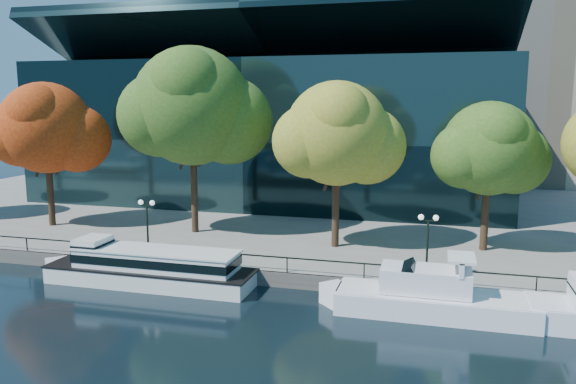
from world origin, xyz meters
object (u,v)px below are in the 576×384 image
(tree_2, at_px, (194,109))
(lamp_1, at_px, (147,215))
(tree_1, at_px, (47,130))
(tree_3, at_px, (339,136))
(cruiser_near, at_px, (426,296))
(tour_boat, at_px, (145,266))
(tree_4, at_px, (491,151))
(lamp_2, at_px, (428,231))

(tree_2, distance_m, lamp_1, 10.48)
(tree_1, distance_m, tree_3, 25.66)
(cruiser_near, height_order, lamp_1, lamp_1)
(tour_boat, distance_m, lamp_1, 4.43)
(tree_2, xyz_separation_m, tree_4, (23.09, 0.30, -2.90))
(lamp_2, bearing_deg, tree_2, 158.54)
(tree_3, bearing_deg, tree_1, 178.65)
(tree_3, distance_m, lamp_1, 15.01)
(tour_boat, relative_size, tree_2, 1.00)
(tree_2, height_order, tree_3, tree_2)
(tour_boat, relative_size, lamp_1, 3.82)
(tree_3, distance_m, tree_4, 11.04)
(tree_3, relative_size, tree_4, 1.14)
(tour_boat, height_order, lamp_2, lamp_2)
(tree_2, height_order, lamp_2, tree_2)
(tree_1, xyz_separation_m, lamp_1, (12.96, -6.50, -5.48))
(cruiser_near, relative_size, lamp_1, 3.04)
(tree_4, relative_size, lamp_2, 2.73)
(tour_boat, height_order, tree_4, tree_4)
(lamp_1, bearing_deg, lamp_2, 0.00)
(tree_1, relative_size, lamp_1, 3.12)
(tree_2, relative_size, tree_4, 1.40)
(cruiser_near, bearing_deg, lamp_2, 91.43)
(cruiser_near, distance_m, tree_3, 14.49)
(tree_4, height_order, lamp_2, tree_4)
(tree_4, height_order, lamp_1, tree_4)
(tree_1, bearing_deg, lamp_2, -11.34)
(tour_boat, height_order, lamp_1, lamp_1)
(tree_3, height_order, lamp_2, tree_3)
(lamp_1, bearing_deg, tree_1, 153.38)
(tree_3, bearing_deg, lamp_1, -155.10)
(tree_2, height_order, tree_4, tree_2)
(tour_boat, xyz_separation_m, tree_4, (22.06, 10.94, 7.18))
(cruiser_near, height_order, tree_2, tree_2)
(tree_3, xyz_separation_m, lamp_1, (-12.69, -5.89, -5.44))
(tour_boat, bearing_deg, tree_3, 38.88)
(tree_1, bearing_deg, tree_2, 4.18)
(tree_2, relative_size, tree_3, 1.23)
(tree_1, height_order, tree_4, tree_1)
(tour_boat, bearing_deg, tree_4, 26.38)
(cruiser_near, relative_size, tree_4, 1.11)
(tree_1, relative_size, tree_4, 1.15)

